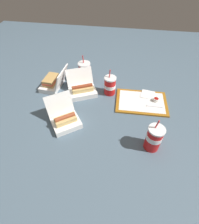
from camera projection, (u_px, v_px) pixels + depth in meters
The scene contains 11 objects.
ground_plane at pixel (95, 114), 1.21m from camera, with size 3.20×3.20×0.00m, color #4C6070.
food_tray at pixel (141, 102), 1.29m from camera, with size 0.38×0.27×0.01m.
ketchup_cup at pixel (156, 100), 1.28m from camera, with size 0.04×0.04×0.02m.
napkin_stack at pixel (148, 95), 1.33m from camera, with size 0.10×0.10×0.00m, color white.
plastic_fork at pixel (154, 106), 1.24m from camera, with size 0.11×0.01×0.01m, color white.
clamshell_hotdog_front at pixel (65, 120), 1.12m from camera, with size 0.26×0.27×0.17m.
clamshell_sandwich_back at pixel (53, 82), 1.39m from camera, with size 0.20×0.22×0.17m.
clamshell_hotdog_corner at pixel (82, 89), 1.34m from camera, with size 0.27×0.27×0.16m.
soda_cup_front at pixel (85, 72), 1.43m from camera, with size 0.10×0.10×0.22m.
soda_cup_right at pixel (110, 85), 1.32m from camera, with size 0.09×0.09×0.20m.
soda_cup_corner at pixel (154, 138), 0.97m from camera, with size 0.09×0.09×0.23m.
Camera 1 is at (-0.16, 0.81, 0.88)m, focal length 28.00 mm.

